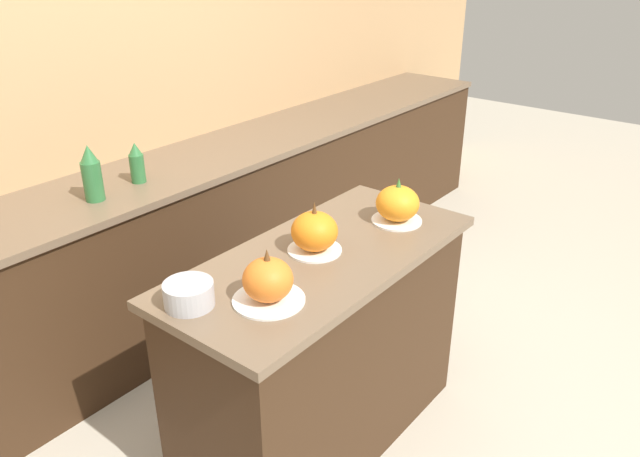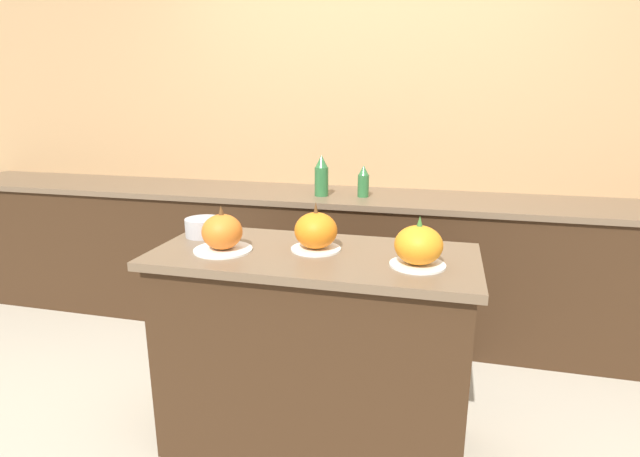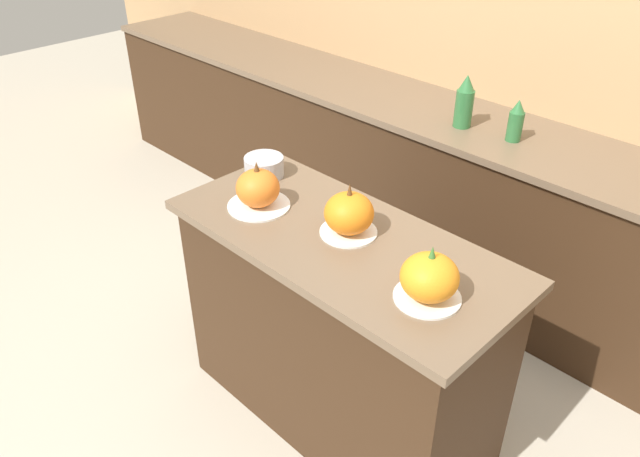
# 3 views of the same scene
# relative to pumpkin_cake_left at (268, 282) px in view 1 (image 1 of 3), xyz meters

# --- Properties ---
(ground_plane) EXTENTS (12.00, 12.00, 0.00)m
(ground_plane) POSITION_rel_pumpkin_cake_left_xyz_m (0.37, 0.07, -0.96)
(ground_plane) COLOR #BCB29E
(wall_back) EXTENTS (8.00, 0.06, 2.50)m
(wall_back) POSITION_rel_pumpkin_cake_left_xyz_m (0.37, 1.57, 0.29)
(wall_back) COLOR tan
(wall_back) RESTS_ON ground_plane
(kitchen_island) EXTENTS (1.31, 0.59, 0.89)m
(kitchen_island) POSITION_rel_pumpkin_cake_left_xyz_m (0.37, 0.07, -0.52)
(kitchen_island) COLOR #382314
(kitchen_island) RESTS_ON ground_plane
(back_counter) EXTENTS (6.00, 0.60, 0.90)m
(back_counter) POSITION_rel_pumpkin_cake_left_xyz_m (0.37, 1.24, -0.51)
(back_counter) COLOR #382314
(back_counter) RESTS_ON ground_plane
(pumpkin_cake_left) EXTENTS (0.24, 0.24, 0.19)m
(pumpkin_cake_left) POSITION_rel_pumpkin_cake_left_xyz_m (0.00, 0.00, 0.00)
(pumpkin_cake_left) COLOR white
(pumpkin_cake_left) RESTS_ON kitchen_island
(pumpkin_cake_center) EXTENTS (0.21, 0.21, 0.20)m
(pumpkin_cake_center) POSITION_rel_pumpkin_cake_left_xyz_m (0.36, 0.10, 0.00)
(pumpkin_cake_center) COLOR white
(pumpkin_cake_center) RESTS_ON kitchen_island
(pumpkin_cake_right) EXTENTS (0.21, 0.21, 0.19)m
(pumpkin_cake_right) POSITION_rel_pumpkin_cake_left_xyz_m (0.78, 0.01, 0.00)
(pumpkin_cake_right) COLOR white
(pumpkin_cake_right) RESTS_ON kitchen_island
(bottle_tall) EXTENTS (0.09, 0.09, 0.25)m
(bottle_tall) POSITION_rel_pumpkin_cake_left_xyz_m (0.13, 1.16, 0.06)
(bottle_tall) COLOR #2D6B38
(bottle_tall) RESTS_ON back_counter
(bottle_short) EXTENTS (0.07, 0.07, 0.19)m
(bottle_short) POSITION_rel_pumpkin_cake_left_xyz_m (0.38, 1.19, 0.03)
(bottle_short) COLOR #2D6B38
(bottle_short) RESTS_ON back_counter
(mixing_bowl) EXTENTS (0.16, 0.16, 0.08)m
(mixing_bowl) POSITION_rel_pumpkin_cake_left_xyz_m (-0.18, 0.18, -0.03)
(mixing_bowl) COLOR #ADADB2
(mixing_bowl) RESTS_ON kitchen_island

